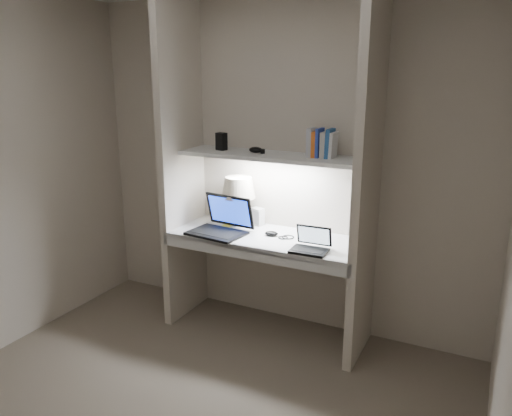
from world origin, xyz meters
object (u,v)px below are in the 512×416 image
Objects in this scene: table_lamp at (239,193)px; book_row at (322,144)px; laptop_main at (222,225)px; laptop_netbook at (311,245)px; speaker at (257,216)px.

book_row is (0.66, 0.00, 0.43)m from table_lamp.
laptop_main is at bearing -164.11° from book_row.
laptop_main is 1.75× the size of laptop_netbook.
table_lamp is at bearing 156.61° from laptop_netbook.
laptop_main is 0.33m from speaker.
book_row is (0.70, 0.20, 0.63)m from laptop_main.
table_lamp is 0.29m from laptop_main.
table_lamp is at bearing 84.74° from laptop_main.
speaker is (-0.58, 0.37, 0.03)m from laptop_netbook.
speaker is at bearing 146.01° from laptop_netbook.
table_lamp is 1.55× the size of laptop_netbook.
book_row reaches higher than speaker.
laptop_netbook is 0.71m from book_row.
laptop_netbook is at bearing 0.33° from laptop_main.
laptop_netbook is 1.84× the size of speaker.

